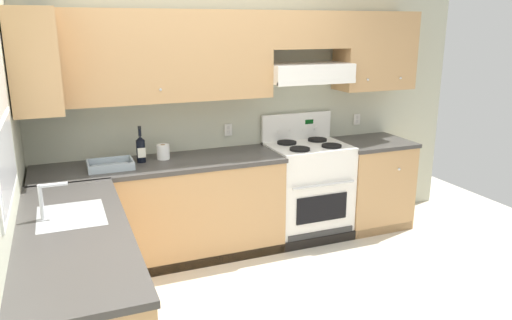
# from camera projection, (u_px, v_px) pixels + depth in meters

# --- Properties ---
(ground_plane) EXTENTS (7.04, 7.04, 0.00)m
(ground_plane) POSITION_uv_depth(u_px,v_px,m) (268.00, 320.00, 3.54)
(ground_plane) COLOR beige
(wall_back) EXTENTS (4.68, 0.57, 2.55)m
(wall_back) POSITION_uv_depth(u_px,v_px,m) (244.00, 88.00, 4.66)
(wall_back) COLOR #B7BAA3
(wall_back) RESTS_ON ground_plane
(wall_left) EXTENTS (0.47, 4.00, 2.55)m
(wall_left) POSITION_uv_depth(u_px,v_px,m) (0.00, 153.00, 2.81)
(wall_left) COLOR #B7BAA3
(wall_left) RESTS_ON ground_plane
(counter_back_run) EXTENTS (3.60, 0.65, 0.91)m
(counter_back_run) POSITION_uv_depth(u_px,v_px,m) (222.00, 204.00, 4.56)
(counter_back_run) COLOR tan
(counter_back_run) RESTS_ON ground_plane
(counter_left_run) EXTENTS (0.63, 1.91, 1.13)m
(counter_left_run) POSITION_uv_depth(u_px,v_px,m) (81.00, 298.00, 2.97)
(counter_left_run) COLOR tan
(counter_left_run) RESTS_ON ground_plane
(stove) EXTENTS (0.76, 0.62, 1.20)m
(stove) POSITION_uv_depth(u_px,v_px,m) (307.00, 189.00, 4.89)
(stove) COLOR white
(stove) RESTS_ON ground_plane
(wine_bottle) EXTENTS (0.08, 0.08, 0.32)m
(wine_bottle) POSITION_uv_depth(u_px,v_px,m) (141.00, 148.00, 4.21)
(wine_bottle) COLOR black
(wine_bottle) RESTS_ON counter_back_run
(bowl) EXTENTS (0.37, 0.27, 0.07)m
(bowl) POSITION_uv_depth(u_px,v_px,m) (110.00, 166.00, 4.05)
(bowl) COLOR #9EADB7
(bowl) RESTS_ON counter_back_run
(paper_towel_roll) EXTENTS (0.11, 0.11, 0.13)m
(paper_towel_roll) POSITION_uv_depth(u_px,v_px,m) (163.00, 152.00, 4.33)
(paper_towel_roll) COLOR white
(paper_towel_roll) RESTS_ON counter_back_run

